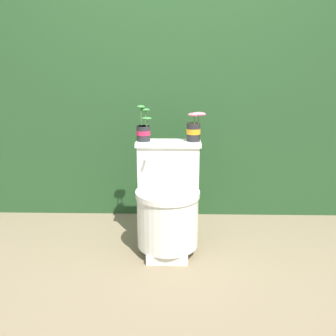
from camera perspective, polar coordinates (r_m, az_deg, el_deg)
name	(u,v)px	position (r m, az deg, el deg)	size (l,w,h in m)	color
ground_plane	(172,251)	(2.59, 0.66, -12.60)	(12.00, 12.00, 0.00)	#75664C
hedge_backdrop	(174,106)	(3.38, 0.93, 9.41)	(3.35, 0.82, 1.73)	#234723
toilet	(168,206)	(2.50, -0.03, -5.74)	(0.44, 0.52, 0.72)	silver
potted_plant_left	(143,130)	(2.55, -3.76, 5.75)	(0.11, 0.11, 0.24)	#262628
potted_plant_midleft	(194,128)	(2.54, 4.00, 6.06)	(0.13, 0.09, 0.20)	#262628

